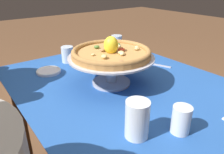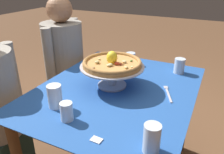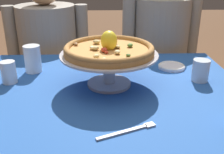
# 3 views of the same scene
# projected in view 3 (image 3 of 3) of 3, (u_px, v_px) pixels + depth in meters

# --- Properties ---
(dining_table) EXTENTS (1.18, 0.94, 0.76)m
(dining_table) POSITION_uv_depth(u_px,v_px,m) (105.00, 113.00, 1.16)
(dining_table) COLOR brown
(dining_table) RESTS_ON ground
(pizza_stand) EXTENTS (0.40, 0.40, 0.14)m
(pizza_stand) POSITION_uv_depth(u_px,v_px,m) (109.00, 63.00, 1.11)
(pizza_stand) COLOR #B7B7C1
(pizza_stand) RESTS_ON dining_table
(pizza) EXTENTS (0.37, 0.37, 0.09)m
(pizza) POSITION_uv_depth(u_px,v_px,m) (109.00, 49.00, 1.09)
(pizza) COLOR #BC8447
(pizza) RESTS_ON pizza_stand
(water_glass_back_left) EXTENTS (0.08, 0.08, 0.13)m
(water_glass_back_left) POSITION_uv_depth(u_px,v_px,m) (33.00, 60.00, 1.27)
(water_glass_back_left) COLOR white
(water_glass_back_left) RESTS_ON dining_table
(water_glass_side_left) EXTENTS (0.06, 0.06, 0.10)m
(water_glass_side_left) POSITION_uv_depth(u_px,v_px,m) (9.00, 73.00, 1.16)
(water_glass_side_left) COLOR white
(water_glass_side_left) RESTS_ON dining_table
(water_glass_side_right) EXTENTS (0.07, 0.07, 0.10)m
(water_glass_side_right) POSITION_uv_depth(u_px,v_px,m) (201.00, 72.00, 1.18)
(water_glass_side_right) COLOR silver
(water_glass_side_right) RESTS_ON dining_table
(side_plate) EXTENTS (0.13, 0.13, 0.02)m
(side_plate) POSITION_uv_depth(u_px,v_px,m) (172.00, 66.00, 1.34)
(side_plate) COLOR white
(side_plate) RESTS_ON dining_table
(dinner_fork) EXTENTS (0.19, 0.10, 0.01)m
(dinner_fork) POSITION_uv_depth(u_px,v_px,m) (130.00, 130.00, 0.83)
(dinner_fork) COLOR #B7B7C1
(dinner_fork) RESTS_ON dining_table
(diner_left) EXTENTS (0.53, 0.41, 1.20)m
(diner_left) POSITION_uv_depth(u_px,v_px,m) (50.00, 66.00, 1.84)
(diner_left) COLOR #1E3833
(diner_left) RESTS_ON ground
(diner_right) EXTENTS (0.51, 0.38, 1.26)m
(diner_right) POSITION_uv_depth(u_px,v_px,m) (159.00, 63.00, 1.82)
(diner_right) COLOR maroon
(diner_right) RESTS_ON ground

